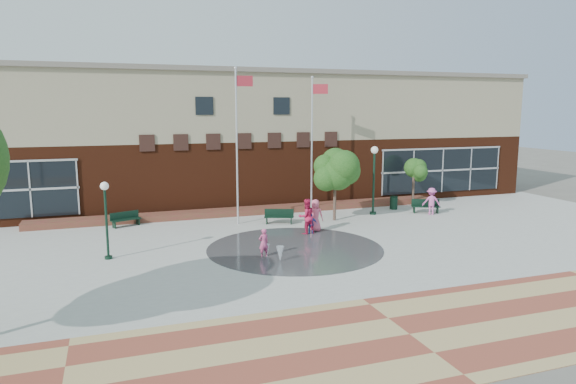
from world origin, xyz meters
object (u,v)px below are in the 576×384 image
object	(u,v)px
bench_left	(126,222)
child_splash	(264,243)
flagpole_right	(313,138)
flagpole_left	(238,138)
trash_can	(394,203)

from	to	relation	value
bench_left	child_splash	xyz separation A→B (m)	(5.67, -8.37, 0.39)
child_splash	bench_left	bearing A→B (deg)	-68.53
bench_left	child_splash	bearing A→B (deg)	-77.26
flagpole_right	child_splash	bearing A→B (deg)	-101.50
flagpole_right	bench_left	distance (m)	12.31
flagpole_left	trash_can	size ratio (longest dim) A/B	10.00
flagpole_left	trash_can	xyz separation A→B (m)	(10.77, 0.89, -4.52)
flagpole_right	trash_can	distance (m)	7.09
child_splash	trash_can	bearing A→B (deg)	-157.99
flagpole_left	flagpole_right	size ratio (longest dim) A/B	1.04
flagpole_left	flagpole_right	distance (m)	5.48
flagpole_left	flagpole_right	xyz separation A→B (m)	(5.23, 1.63, -0.16)
bench_left	child_splash	size ratio (longest dim) A/B	1.32
flagpole_right	child_splash	world-z (taller)	flagpole_right
flagpole_right	child_splash	size ratio (longest dim) A/B	6.54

